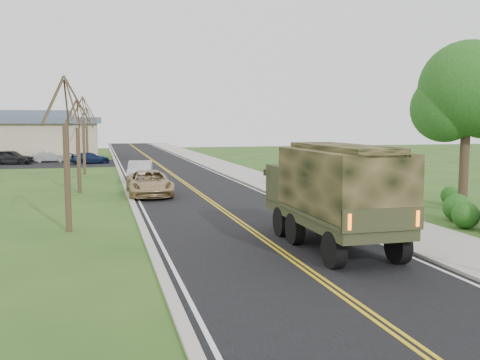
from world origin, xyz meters
name	(u,v)px	position (x,y,z in m)	size (l,w,h in m)	color
ground	(343,296)	(0.00, 0.00, 0.00)	(160.00, 160.00, 0.00)	#274918
road	(162,167)	(0.00, 40.00, 0.01)	(8.00, 120.00, 0.01)	black
curb_right	(204,165)	(4.15, 40.00, 0.06)	(0.30, 120.00, 0.12)	#9E998E
sidewalk_right	(221,165)	(5.90, 40.00, 0.05)	(3.20, 120.00, 0.10)	#9E998E
curb_left	(118,167)	(-4.15, 40.00, 0.05)	(0.30, 120.00, 0.10)	#9E998E
leafy_tree	(467,96)	(11.00, 10.01, 5.49)	(4.83, 4.50, 8.10)	#38281C
bare_tree_a	(67,165)	(-7.00, 10.00, 2.63)	(1.93, 2.26, 6.08)	#38281C
bare_tree_b	(78,152)	(-7.00, 22.00, 2.48)	(1.83, 2.14, 5.73)	#38281C
bare_tree_c	(84,141)	(-7.00, 34.00, 2.78)	(2.04, 2.39, 6.42)	#38281C
bare_tree_d	(87,139)	(-7.00, 46.00, 2.55)	(1.88, 2.20, 5.91)	#38281C
commercial_building	(9,136)	(-15.98, 55.97, 2.69)	(25.50, 21.50, 5.65)	tan
military_truck	(333,189)	(1.88, 4.78, 2.04)	(2.53, 7.15, 3.56)	black
suv_champagne	(149,183)	(-3.00, 19.58, 0.74)	(2.46, 5.33, 1.48)	tan
sedan_silver	(140,172)	(-3.00, 26.69, 0.77)	(1.62, 4.65, 1.53)	silver
lot_car_dark	(11,157)	(-14.54, 46.87, 0.75)	(1.76, 4.38, 1.49)	black
lot_car_silver	(50,157)	(-10.97, 49.01, 0.59)	(1.26, 3.60, 1.19)	#A0A0A5
lot_car_navy	(90,158)	(-6.75, 45.73, 0.59)	(1.65, 4.07, 1.18)	#101B3B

